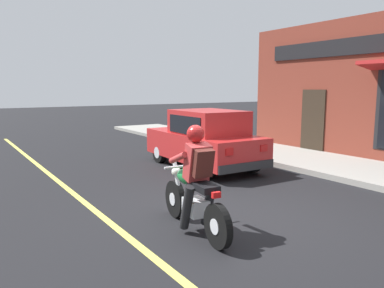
# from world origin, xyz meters

# --- Properties ---
(ground_plane) EXTENTS (80.00, 80.00, 0.00)m
(ground_plane) POSITION_xyz_m (0.00, 0.00, 0.00)
(ground_plane) COLOR black
(sidewalk_curb) EXTENTS (2.60, 22.00, 0.14)m
(sidewalk_curb) POSITION_xyz_m (4.86, 3.00, 0.07)
(sidewalk_curb) COLOR gray
(sidewalk_curb) RESTS_ON ground
(lane_stripe) EXTENTS (0.12, 19.80, 0.01)m
(lane_stripe) POSITION_xyz_m (-1.80, 3.00, 0.00)
(lane_stripe) COLOR #D1C64C
(lane_stripe) RESTS_ON ground
(motorcycle_with_rider) EXTENTS (0.62, 2.02, 1.62)m
(motorcycle_with_rider) POSITION_xyz_m (-0.85, -0.17, 0.68)
(motorcycle_with_rider) COLOR black
(motorcycle_with_rider) RESTS_ON ground
(car_hatchback) EXTENTS (1.78, 3.84, 1.57)m
(car_hatchback) POSITION_xyz_m (1.92, 3.50, 0.77)
(car_hatchback) COLOR black
(car_hatchback) RESTS_ON ground
(traffic_cone) EXTENTS (0.36, 0.36, 0.60)m
(traffic_cone) POSITION_xyz_m (4.03, 5.07, 0.43)
(traffic_cone) COLOR black
(traffic_cone) RESTS_ON sidewalk_curb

